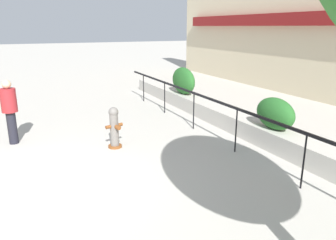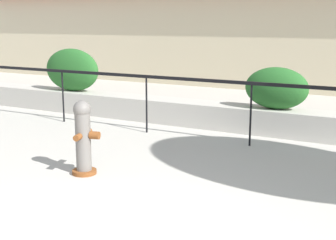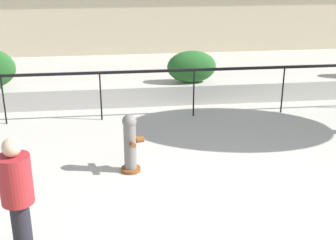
% 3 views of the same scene
% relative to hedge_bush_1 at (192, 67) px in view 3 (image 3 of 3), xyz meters
% --- Properties ---
extents(ground_plane, '(120.00, 120.00, 0.00)m').
position_rel_hedge_bush_1_xyz_m(ground_plane, '(-0.13, -6.00, -0.91)').
color(ground_plane, '#B2ADA3').
extents(planter_wall_low, '(18.00, 0.70, 0.50)m').
position_rel_hedge_bush_1_xyz_m(planter_wall_low, '(-0.13, 0.00, -0.66)').
color(planter_wall_low, '#B7B2A8').
rests_on(planter_wall_low, ground).
extents(fence_railing_segment, '(15.00, 0.05, 1.15)m').
position_rel_hedge_bush_1_xyz_m(fence_railing_segment, '(-0.13, -1.10, 0.11)').
color(fence_railing_segment, black).
rests_on(fence_railing_segment, ground).
extents(hedge_bush_1, '(1.24, 0.59, 0.82)m').
position_rel_hedge_bush_1_xyz_m(hedge_bush_1, '(0.00, 0.00, 0.00)').
color(hedge_bush_1, '#235B23').
rests_on(hedge_bush_1, planter_wall_low).
extents(fire_hydrant, '(0.47, 0.48, 1.08)m').
position_rel_hedge_bush_1_xyz_m(fire_hydrant, '(-1.72, -3.75, -0.36)').
color(fire_hydrant, brown).
rests_on(fire_hydrant, ground).
extents(pedestrian, '(0.50, 0.50, 1.73)m').
position_rel_hedge_bush_1_xyz_m(pedestrian, '(-3.18, -6.15, 0.08)').
color(pedestrian, black).
rests_on(pedestrian, ground).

